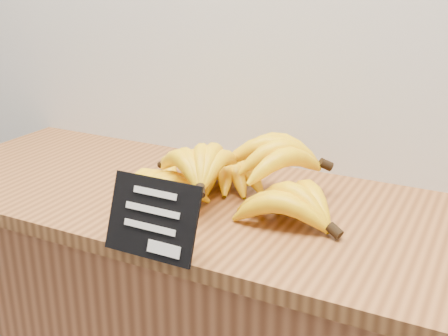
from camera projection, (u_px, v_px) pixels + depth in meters
counter_top at (235, 208)px, 1.17m from camera, size 1.50×0.54×0.03m
chalkboard_sign at (152, 218)px, 0.94m from camera, size 0.17×0.05×0.13m
banana_pile at (225, 177)px, 1.15m from camera, size 0.51×0.35×0.13m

